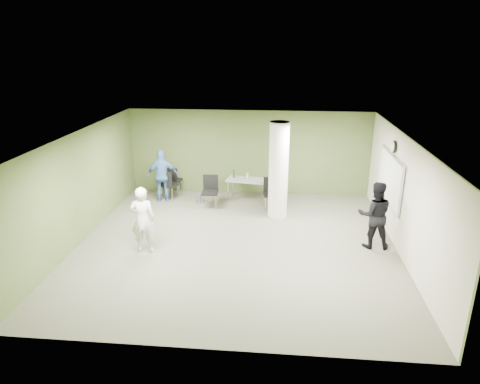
# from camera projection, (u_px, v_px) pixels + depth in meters

# --- Properties ---
(floor) EXTENTS (8.00, 8.00, 0.00)m
(floor) POSITION_uv_depth(u_px,v_px,m) (237.00, 244.00, 10.94)
(floor) COLOR #565744
(floor) RESTS_ON ground
(ceiling) EXTENTS (8.00, 8.00, 0.00)m
(ceiling) POSITION_uv_depth(u_px,v_px,m) (237.00, 136.00, 10.01)
(ceiling) COLOR white
(ceiling) RESTS_ON wall_back
(wall_back) EXTENTS (8.00, 2.80, 0.02)m
(wall_back) POSITION_uv_depth(u_px,v_px,m) (249.00, 153.00, 14.23)
(wall_back) COLOR #4A5C2B
(wall_back) RESTS_ON floor
(wall_left) EXTENTS (0.02, 8.00, 2.80)m
(wall_left) POSITION_uv_depth(u_px,v_px,m) (80.00, 187.00, 10.83)
(wall_left) COLOR #4A5C2B
(wall_left) RESTS_ON floor
(wall_right_cream) EXTENTS (0.02, 8.00, 2.80)m
(wall_right_cream) POSITION_uv_depth(u_px,v_px,m) (405.00, 198.00, 10.12)
(wall_right_cream) COLOR beige
(wall_right_cream) RESTS_ON floor
(column) EXTENTS (0.56, 0.56, 2.80)m
(column) POSITION_uv_depth(u_px,v_px,m) (278.00, 170.00, 12.26)
(column) COLOR silver
(column) RESTS_ON floor
(whiteboard) EXTENTS (0.05, 2.30, 1.30)m
(whiteboard) POSITION_uv_depth(u_px,v_px,m) (390.00, 178.00, 11.22)
(whiteboard) COLOR silver
(whiteboard) RESTS_ON wall_right_cream
(wall_clock) EXTENTS (0.06, 0.32, 0.32)m
(wall_clock) POSITION_uv_depth(u_px,v_px,m) (394.00, 147.00, 10.94)
(wall_clock) COLOR black
(wall_clock) RESTS_ON wall_right_cream
(folding_table) EXTENTS (1.59, 0.90, 0.96)m
(folding_table) POSITION_uv_depth(u_px,v_px,m) (250.00, 181.00, 13.72)
(folding_table) COLOR gray
(folding_table) RESTS_ON floor
(wastebasket) EXTENTS (0.24, 0.24, 0.28)m
(wastebasket) POSITION_uv_depth(u_px,v_px,m) (200.00, 198.00, 13.72)
(wastebasket) COLOR #4C4C4C
(wastebasket) RESTS_ON floor
(chair_back_left) EXTENTS (0.54, 0.54, 0.96)m
(chair_back_left) POSITION_uv_depth(u_px,v_px,m) (173.00, 178.00, 14.32)
(chair_back_left) COLOR black
(chair_back_left) RESTS_ON floor
(chair_back_right) EXTENTS (0.64, 0.64, 1.00)m
(chair_back_right) POSITION_uv_depth(u_px,v_px,m) (168.00, 183.00, 13.79)
(chair_back_right) COLOR black
(chair_back_right) RESTS_ON floor
(chair_table_left) EXTENTS (0.51, 0.51, 0.99)m
(chair_table_left) POSITION_uv_depth(u_px,v_px,m) (210.00, 189.00, 13.25)
(chair_table_left) COLOR black
(chair_table_left) RESTS_ON floor
(chair_table_right) EXTENTS (0.53, 0.53, 0.96)m
(chair_table_right) POSITION_uv_depth(u_px,v_px,m) (271.00, 190.00, 13.16)
(chair_table_right) COLOR black
(chair_table_right) RESTS_ON floor
(woman_white) EXTENTS (0.64, 0.45, 1.67)m
(woman_white) POSITION_uv_depth(u_px,v_px,m) (143.00, 220.00, 10.29)
(woman_white) COLOR silver
(woman_white) RESTS_ON floor
(man_black) EXTENTS (0.84, 0.66, 1.71)m
(man_black) POSITION_uv_depth(u_px,v_px,m) (375.00, 215.00, 10.52)
(man_black) COLOR black
(man_black) RESTS_ON floor
(man_blue) EXTENTS (1.08, 0.68, 1.70)m
(man_blue) POSITION_uv_depth(u_px,v_px,m) (162.00, 176.00, 13.61)
(man_blue) COLOR #436EA6
(man_blue) RESTS_ON floor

